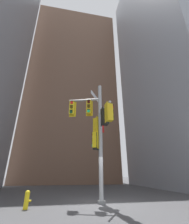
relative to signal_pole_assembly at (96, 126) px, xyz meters
name	(u,v)px	position (x,y,z in m)	size (l,w,h in m)	color
ground	(101,204)	(0.31, 0.12, -4.41)	(120.00, 120.00, 0.00)	#474749
building_tower_right	(185,54)	(16.57, 7.13, 15.45)	(16.49, 16.49, 39.72)	#9399A3
building_mid_block	(72,98)	(-1.15, 23.65, 14.06)	(16.87, 16.87, 36.93)	brown
signal_pole_assembly	(96,126)	(0.00, 0.00, 0.00)	(2.52, 2.91, 7.55)	#9EA0A3
fire_hydrant	(27,199)	(-3.52, -0.56, -3.99)	(0.33, 0.23, 0.81)	yellow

